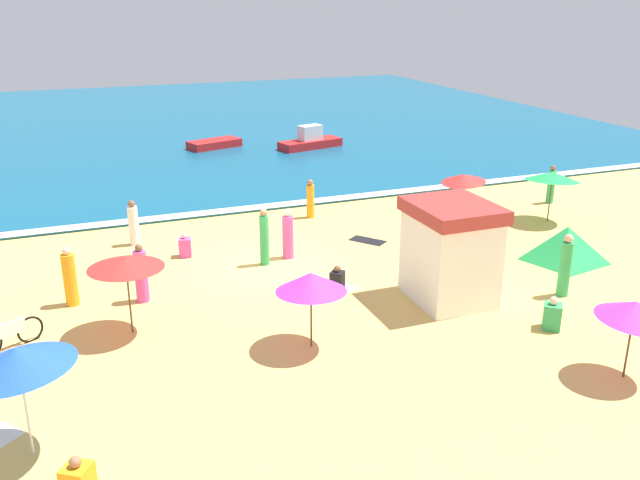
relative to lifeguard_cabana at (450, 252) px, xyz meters
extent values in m
plane|color=#EDBC60|center=(-4.14, 4.45, -1.51)|extent=(60.00, 60.00, 0.00)
cube|color=#0F567A|center=(-4.14, 32.45, -1.46)|extent=(60.00, 44.00, 0.10)
cube|color=white|center=(-4.14, 10.75, -1.40)|extent=(57.00, 0.70, 0.01)
cube|color=white|center=(0.00, 0.00, -0.22)|extent=(2.12, 2.45, 2.57)
cube|color=#A5332D|center=(0.00, 0.00, 1.26)|extent=(2.23, 2.60, 0.39)
cylinder|color=silver|center=(-11.43, -3.34, -0.36)|extent=(0.05, 0.05, 2.29)
cone|color=blue|center=(-11.43, -3.34, 0.61)|extent=(2.75, 2.73, 0.66)
cylinder|color=#4C3823|center=(-4.78, -1.24, -0.52)|extent=(0.05, 0.05, 1.99)
cone|color=#B733C6|center=(-4.78, -1.24, 0.28)|extent=(2.13, 2.15, 0.58)
cylinder|color=#4C3823|center=(1.57, -5.33, -0.55)|extent=(0.05, 0.05, 1.91)
cone|color=#B733C6|center=(1.57, -5.33, 0.22)|extent=(2.41, 2.41, 0.62)
cylinder|color=#4C3823|center=(7.64, 5.00, -0.52)|extent=(0.05, 0.05, 1.97)
cone|color=green|center=(7.64, 5.00, 0.34)|extent=(2.96, 2.96, 0.54)
cylinder|color=silver|center=(4.22, 5.97, -0.53)|extent=(0.05, 0.05, 1.96)
cone|color=red|center=(4.22, 5.97, 0.35)|extent=(2.00, 1.98, 0.47)
cylinder|color=#4C3823|center=(-8.97, 1.22, -0.45)|extent=(0.05, 0.05, 2.11)
cone|color=red|center=(-8.97, 1.22, 0.50)|extent=(2.74, 2.74, 0.34)
pyramid|color=green|center=(5.26, 1.17, -0.88)|extent=(2.86, 2.76, 1.26)
torus|color=black|center=(-11.48, 1.68, -1.18)|extent=(0.66, 0.40, 0.72)
cube|color=white|center=(-11.97, 1.41, -0.96)|extent=(0.80, 0.47, 0.36)
cube|color=green|center=(1.60, -2.68, -1.15)|extent=(0.65, 0.65, 0.72)
sphere|color=beige|center=(1.60, -2.68, -0.68)|extent=(0.24, 0.24, 0.24)
cylinder|color=green|center=(9.42, 7.09, -0.79)|extent=(0.39, 0.39, 1.44)
sphere|color=brown|center=(9.42, 7.09, 0.04)|extent=(0.23, 0.23, 0.23)
cylinder|color=orange|center=(-10.37, 3.64, -0.73)|extent=(0.39, 0.39, 1.56)
sphere|color=beige|center=(-10.37, 3.64, 0.16)|extent=(0.24, 0.24, 0.24)
cylinder|color=green|center=(-4.22, 4.65, -0.66)|extent=(0.32, 0.32, 1.70)
sphere|color=#9E6B47|center=(-4.22, 4.65, 0.30)|extent=(0.25, 0.25, 0.25)
cube|color=black|center=(-2.90, 1.54, -1.15)|extent=(0.53, 0.53, 0.73)
sphere|color=brown|center=(-2.90, 1.54, -0.69)|extent=(0.21, 0.21, 0.21)
cylinder|color=#D84CA5|center=(-3.29, 4.96, -0.77)|extent=(0.46, 0.46, 1.49)
sphere|color=beige|center=(-3.29, 4.96, 0.10)|extent=(0.27, 0.27, 0.27)
cylinder|color=green|center=(3.36, -1.01, -0.66)|extent=(0.47, 0.47, 1.70)
sphere|color=#DBA884|center=(3.36, -1.01, 0.30)|extent=(0.26, 0.26, 0.26)
cylinder|color=#D84CA5|center=(-8.43, 3.15, -0.72)|extent=(0.53, 0.53, 1.57)
sphere|color=brown|center=(-8.43, 3.15, 0.16)|extent=(0.22, 0.22, 0.22)
cylinder|color=white|center=(-8.03, 8.22, -0.79)|extent=(0.47, 0.47, 1.43)
sphere|color=brown|center=(-8.03, 8.22, 0.03)|extent=(0.25, 0.25, 0.25)
cylinder|color=orange|center=(-0.99, 8.92, -0.83)|extent=(0.35, 0.35, 1.35)
sphere|color=#9E6B47|center=(-0.99, 8.92, -0.05)|extent=(0.24, 0.24, 0.24)
cube|color=#D84CA5|center=(-6.56, 6.35, -1.18)|extent=(0.50, 0.50, 0.66)
sphere|color=beige|center=(-6.56, 6.35, -0.76)|extent=(0.20, 0.20, 0.20)
sphere|color=#9E6B47|center=(-10.64, -4.98, -0.76)|extent=(0.22, 0.22, 0.22)
cylinder|color=orange|center=(2.07, 4.41, -0.84)|extent=(0.35, 0.35, 1.34)
sphere|color=brown|center=(2.07, 4.41, -0.06)|extent=(0.24, 0.24, 0.24)
cube|color=black|center=(-0.02, 5.51, -1.50)|extent=(1.29, 1.43, 0.01)
cube|color=white|center=(-2.95, 1.66, -1.50)|extent=(1.61, 1.10, 0.01)
cube|color=blue|center=(-0.04, 0.86, -1.50)|extent=(1.13, 1.37, 0.01)
cube|color=red|center=(3.57, 21.10, -1.17)|extent=(3.96, 2.13, 0.47)
cube|color=silver|center=(3.57, 21.10, -0.52)|extent=(1.46, 1.06, 0.84)
cube|color=red|center=(-1.64, 23.21, -1.19)|extent=(3.29, 2.19, 0.45)
camera|label=1|loc=(-10.27, -15.92, 7.00)|focal=38.48mm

